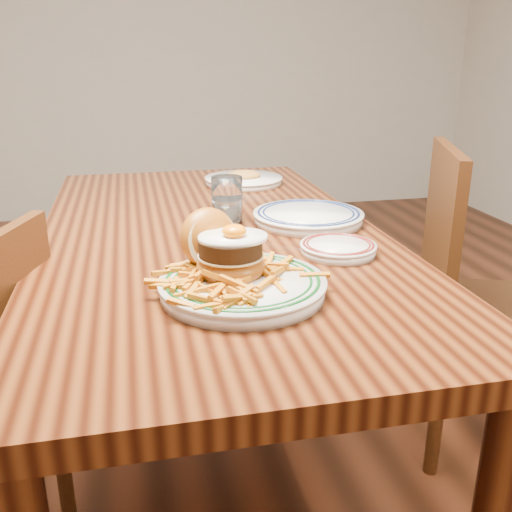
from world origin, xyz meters
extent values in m
plane|color=black|center=(0.00, 0.00, 0.00)|extent=(6.00, 6.00, 0.00)
cube|color=#BEB1A2|center=(0.00, 3.00, 1.40)|extent=(5.00, 0.04, 2.80)
cube|color=black|center=(0.00, 0.00, 0.72)|extent=(0.85, 1.60, 0.05)
cylinder|color=black|center=(-0.36, 0.74, 0.35)|extent=(0.07, 0.07, 0.70)
cylinder|color=black|center=(0.36, 0.74, 0.35)|extent=(0.07, 0.07, 0.70)
cube|color=#401E0D|center=(-0.45, -0.31, 0.64)|extent=(0.15, 0.39, 0.43)
cylinder|color=#401E0D|center=(-0.41, -0.15, 0.20)|extent=(0.04, 0.04, 0.39)
cube|color=#401E0D|center=(0.86, -0.04, 0.45)|extent=(0.56, 0.56, 0.04)
cube|color=#401E0D|center=(0.68, 0.03, 0.70)|extent=(0.18, 0.42, 0.47)
cylinder|color=#401E0D|center=(0.75, 0.20, 0.21)|extent=(0.04, 0.04, 0.43)
cylinder|color=#401E0D|center=(0.62, -0.15, 0.21)|extent=(0.04, 0.04, 0.43)
cylinder|color=silver|center=(0.00, -0.43, 0.76)|extent=(0.31, 0.31, 0.02)
cylinder|color=silver|center=(0.00, -0.43, 0.78)|extent=(0.31, 0.31, 0.01)
torus|color=#0B4014|center=(0.00, -0.43, 0.78)|extent=(0.29, 0.29, 0.01)
torus|color=#0B4014|center=(0.00, -0.43, 0.78)|extent=(0.26, 0.26, 0.01)
ellipsoid|color=#A24E14|center=(-0.02, -0.39, 0.80)|extent=(0.13, 0.13, 0.06)
cylinder|color=#D1B883|center=(-0.02, -0.39, 0.82)|extent=(0.13, 0.13, 0.00)
cylinder|color=black|center=(-0.02, -0.39, 0.83)|extent=(0.12, 0.12, 0.03)
ellipsoid|color=white|center=(-0.01, -0.40, 0.85)|extent=(0.13, 0.11, 0.01)
ellipsoid|color=orange|center=(-0.01, -0.40, 0.87)|extent=(0.05, 0.05, 0.03)
ellipsoid|color=#A24E14|center=(-0.05, -0.33, 0.83)|extent=(0.16, 0.15, 0.14)
cylinder|color=#D1B883|center=(-0.04, -0.34, 0.83)|extent=(0.12, 0.08, 0.11)
cylinder|color=silver|center=(0.25, -0.25, 0.76)|extent=(0.17, 0.17, 0.02)
cylinder|color=silver|center=(0.25, -0.25, 0.77)|extent=(0.17, 0.17, 0.01)
torus|color=maroon|center=(0.25, -0.25, 0.77)|extent=(0.16, 0.16, 0.01)
torus|color=maroon|center=(0.25, -0.25, 0.77)|extent=(0.15, 0.15, 0.01)
cube|color=silver|center=(0.27, -0.24, 0.77)|extent=(0.10, 0.06, 0.00)
cylinder|color=silver|center=(0.26, 0.01, 0.76)|extent=(0.29, 0.29, 0.02)
cylinder|color=silver|center=(0.26, 0.01, 0.78)|extent=(0.29, 0.29, 0.01)
torus|color=#0E1C47|center=(0.26, 0.01, 0.78)|extent=(0.27, 0.27, 0.01)
torus|color=#0E1C47|center=(0.26, 0.01, 0.78)|extent=(0.25, 0.25, 0.01)
cylinder|color=white|center=(0.05, 0.06, 0.81)|extent=(0.08, 0.08, 0.12)
cylinder|color=silver|center=(0.05, 0.06, 0.78)|extent=(0.07, 0.07, 0.06)
cylinder|color=silver|center=(0.19, 0.51, 0.76)|extent=(0.26, 0.26, 0.02)
cylinder|color=silver|center=(0.19, 0.51, 0.77)|extent=(0.27, 0.27, 0.01)
ellipsoid|color=#BC7935|center=(0.19, 0.51, 0.78)|extent=(0.12, 0.10, 0.03)
camera|label=1|loc=(-0.19, -1.39, 1.18)|focal=40.00mm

